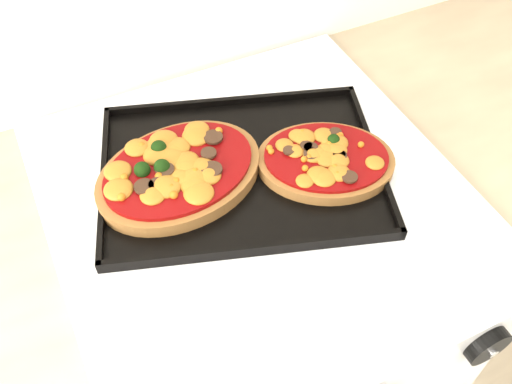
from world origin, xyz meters
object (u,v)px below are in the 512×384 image
stove (256,329)px  pizza_left (179,172)px  pizza_right (326,159)px  baking_tray (242,168)px

stove → pizza_left: bearing=150.1°
stove → pizza_right: pizza_right is taller
pizza_right → baking_tray: bearing=157.1°
baking_tray → pizza_right: bearing=-4.7°
baking_tray → pizza_left: (-0.09, 0.02, 0.02)m
baking_tray → pizza_right: pizza_right is taller
stove → baking_tray: (-0.01, 0.04, 0.47)m
stove → pizza_left: size_ratio=3.61×
stove → baking_tray: bearing=99.3°
baking_tray → pizza_right: size_ratio=2.02×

